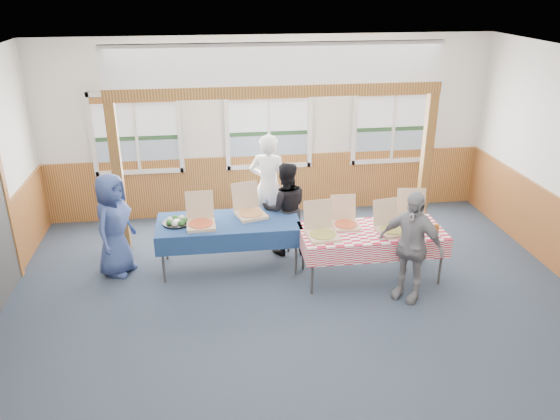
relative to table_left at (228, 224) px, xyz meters
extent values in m
plane|color=#262D3E|center=(0.85, -1.44, -0.71)|extent=(8.00, 8.00, 0.00)
plane|color=white|center=(0.85, -1.44, 2.49)|extent=(8.00, 8.00, 0.00)
plane|color=silver|center=(0.85, 2.06, 0.89)|extent=(8.00, 0.00, 8.00)
plane|color=silver|center=(0.85, -4.94, 0.89)|extent=(8.00, 0.00, 8.00)
cube|color=brown|center=(0.85, 2.03, -0.16)|extent=(7.98, 0.05, 1.10)
cube|color=white|center=(-1.45, 2.00, 0.20)|extent=(1.52, 0.05, 0.08)
cube|color=white|center=(-1.45, 2.00, 1.58)|extent=(1.52, 0.05, 0.08)
cube|color=white|center=(-2.19, 2.00, 0.89)|extent=(0.08, 0.05, 1.46)
cube|color=white|center=(-0.71, 2.00, 0.89)|extent=(0.08, 0.05, 1.46)
cube|color=white|center=(-1.45, 2.00, 0.89)|extent=(0.05, 0.05, 1.30)
cube|color=slate|center=(-1.45, 2.04, 0.50)|extent=(1.40, 0.02, 0.52)
cube|color=#1F3E20|center=(-1.45, 2.04, 0.80)|extent=(1.40, 0.02, 0.08)
cube|color=silver|center=(-1.45, 2.04, 1.19)|extent=(1.40, 0.02, 0.70)
cube|color=brown|center=(-1.45, 1.98, 1.48)|extent=(1.40, 0.07, 0.10)
cube|color=white|center=(0.85, 2.00, 0.20)|extent=(1.52, 0.05, 0.08)
cube|color=white|center=(0.85, 2.00, 1.58)|extent=(1.52, 0.05, 0.08)
cube|color=white|center=(0.11, 2.00, 0.89)|extent=(0.08, 0.05, 1.46)
cube|color=white|center=(1.59, 2.00, 0.89)|extent=(0.08, 0.05, 1.46)
cube|color=white|center=(0.85, 2.00, 0.89)|extent=(0.05, 0.05, 1.30)
cube|color=slate|center=(0.85, 2.04, 0.50)|extent=(1.40, 0.02, 0.52)
cube|color=#1F3E20|center=(0.85, 2.04, 0.80)|extent=(1.40, 0.02, 0.08)
cube|color=silver|center=(0.85, 2.04, 1.19)|extent=(1.40, 0.02, 0.70)
cube|color=brown|center=(0.85, 1.98, 1.48)|extent=(1.40, 0.07, 0.10)
cube|color=white|center=(3.15, 2.00, 0.20)|extent=(1.52, 0.05, 0.08)
cube|color=white|center=(3.15, 2.00, 1.58)|extent=(1.52, 0.05, 0.08)
cube|color=white|center=(2.41, 2.00, 0.89)|extent=(0.08, 0.05, 1.46)
cube|color=white|center=(3.89, 2.00, 0.89)|extent=(0.08, 0.05, 1.46)
cube|color=white|center=(3.15, 2.00, 0.89)|extent=(0.05, 0.05, 1.30)
cube|color=slate|center=(3.15, 2.04, 0.50)|extent=(1.40, 0.02, 0.52)
cube|color=#1F3E20|center=(3.15, 2.04, 0.80)|extent=(1.40, 0.02, 0.08)
cube|color=silver|center=(3.15, 2.04, 1.19)|extent=(1.40, 0.02, 0.70)
cube|color=brown|center=(3.15, 1.98, 1.48)|extent=(1.40, 0.07, 0.10)
cube|color=brown|center=(-1.65, 0.86, 0.49)|extent=(0.15, 0.15, 2.40)
cube|color=brown|center=(3.35, 0.86, 0.49)|extent=(0.15, 0.15, 2.40)
cube|color=brown|center=(0.85, 0.86, 1.78)|extent=(5.15, 0.18, 0.18)
cylinder|color=#363636|center=(-0.96, -0.37, -0.34)|extent=(0.04, 0.04, 0.73)
cylinder|color=#363636|center=(-0.96, 0.37, -0.34)|extent=(0.04, 0.04, 0.73)
cylinder|color=#363636|center=(0.96, -0.37, -0.34)|extent=(0.04, 0.04, 0.73)
cylinder|color=#363636|center=(0.96, 0.37, -0.34)|extent=(0.04, 0.04, 0.73)
cube|color=#363636|center=(0.00, 0.00, 0.03)|extent=(2.19, 1.34, 0.03)
cube|color=navy|center=(0.00, 0.00, 0.05)|extent=(2.26, 1.41, 0.01)
cube|color=navy|center=(0.00, -0.46, -0.10)|extent=(2.04, 0.54, 0.28)
cube|color=navy|center=(0.00, 0.46, -0.10)|extent=(2.04, 0.54, 0.28)
cylinder|color=#363636|center=(1.09, -0.95, -0.34)|extent=(0.04, 0.04, 0.73)
cylinder|color=#363636|center=(1.09, -0.25, -0.34)|extent=(0.04, 0.04, 0.73)
cylinder|color=#363636|center=(2.95, -0.95, -0.34)|extent=(0.04, 0.04, 0.73)
cylinder|color=#363636|center=(2.95, -0.25, -0.34)|extent=(0.04, 0.04, 0.73)
cube|color=#363636|center=(2.02, -0.60, 0.03)|extent=(2.14, 1.51, 0.03)
cube|color=red|center=(2.02, -0.60, 0.05)|extent=(2.22, 1.59, 0.01)
cube|color=red|center=(2.02, -1.04, -0.10)|extent=(1.89, 0.78, 0.28)
cube|color=red|center=(2.02, -0.16, -0.10)|extent=(1.89, 0.78, 0.28)
cube|color=tan|center=(-0.40, -0.15, 0.07)|extent=(0.42, 0.42, 0.05)
cylinder|color=#CD6D30|center=(-0.40, -0.15, 0.10)|extent=(0.37, 0.37, 0.01)
cube|color=tan|center=(-0.41, 0.10, 0.30)|extent=(0.41, 0.11, 0.40)
cube|color=tan|center=(0.35, 0.12, 0.07)|extent=(0.51, 0.51, 0.05)
cylinder|color=tan|center=(0.35, 0.12, 0.11)|extent=(0.45, 0.45, 0.01)
cube|color=tan|center=(0.28, 0.36, 0.30)|extent=(0.43, 0.20, 0.41)
cube|color=tan|center=(1.27, -0.74, 0.07)|extent=(0.45, 0.45, 0.05)
cylinder|color=gold|center=(1.27, -0.74, 0.10)|extent=(0.39, 0.39, 0.01)
cube|color=tan|center=(1.25, -0.50, 0.30)|extent=(0.42, 0.13, 0.41)
cube|color=tan|center=(1.67, -0.45, 0.07)|extent=(0.38, 0.38, 0.04)
cylinder|color=#CD6D30|center=(1.67, -0.45, 0.10)|extent=(0.34, 0.34, 0.01)
cube|color=tan|center=(1.68, -0.23, 0.27)|extent=(0.37, 0.10, 0.37)
cube|color=tan|center=(2.27, -0.72, 0.07)|extent=(0.44, 0.44, 0.04)
cylinder|color=gold|center=(2.27, -0.72, 0.10)|extent=(0.38, 0.38, 0.01)
cube|color=tan|center=(2.23, -0.50, 0.28)|extent=(0.39, 0.16, 0.37)
cube|color=tan|center=(2.67, -0.50, 0.07)|extent=(0.47, 0.47, 0.05)
cylinder|color=tan|center=(2.67, -0.50, 0.11)|extent=(0.41, 0.41, 0.01)
cube|color=tan|center=(2.70, -0.25, 0.30)|extent=(0.43, 0.16, 0.41)
cylinder|color=black|center=(-0.75, 0.00, 0.07)|extent=(0.42, 0.42, 0.03)
cylinder|color=white|center=(-0.75, 0.00, 0.09)|extent=(0.09, 0.09, 0.04)
sphere|color=#265E23|center=(-0.64, 0.00, 0.10)|extent=(0.09, 0.09, 0.09)
sphere|color=beige|center=(-0.68, 0.09, 0.10)|extent=(0.09, 0.09, 0.09)
sphere|color=#265E23|center=(-0.78, 0.11, 0.10)|extent=(0.09, 0.09, 0.09)
sphere|color=beige|center=(-0.85, 0.05, 0.10)|extent=(0.09, 0.09, 0.09)
sphere|color=#265E23|center=(-0.85, -0.05, 0.10)|extent=(0.09, 0.09, 0.09)
sphere|color=beige|center=(-0.78, -0.11, 0.10)|extent=(0.09, 0.09, 0.09)
sphere|color=#265E23|center=(-0.68, -0.09, 0.10)|extent=(0.09, 0.09, 0.09)
cylinder|color=#915218|center=(2.87, -0.85, 0.13)|extent=(0.07, 0.07, 0.15)
imported|color=white|center=(0.73, 1.04, 0.18)|extent=(0.76, 0.63, 1.77)
imported|color=black|center=(0.90, 0.36, 0.04)|extent=(0.73, 0.57, 1.50)
imported|color=#32447E|center=(-1.65, 0.05, 0.07)|extent=(0.76, 0.89, 1.55)
imported|color=gray|center=(2.36, -1.20, 0.07)|extent=(0.92, 0.91, 1.56)
camera|label=1|loc=(-0.25, -7.39, 3.37)|focal=35.00mm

